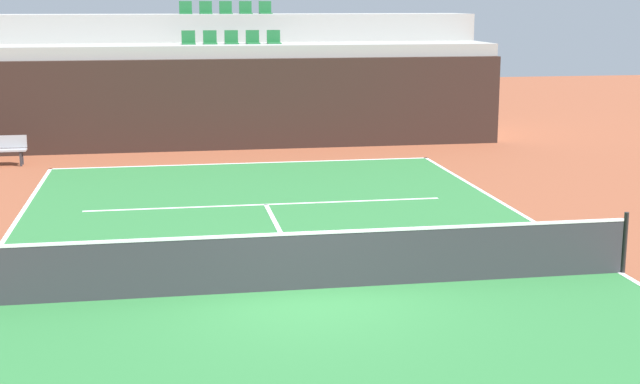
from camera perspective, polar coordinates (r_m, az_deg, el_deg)
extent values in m
plane|color=brown|center=(14.95, -0.64, -6.14)|extent=(80.00, 80.00, 0.00)
cube|color=#2D7238|center=(14.95, -0.64, -6.12)|extent=(11.00, 24.00, 0.01)
cube|color=white|center=(26.49, -4.75, 1.81)|extent=(11.00, 0.10, 0.00)
cube|color=white|center=(16.66, 18.27, -4.81)|extent=(0.10, 24.00, 0.00)
cube|color=white|center=(21.07, -3.41, -0.79)|extent=(8.26, 0.10, 0.00)
cube|color=white|center=(17.98, -2.26, -2.99)|extent=(0.10, 6.40, 0.00)
cube|color=black|center=(28.91, -5.27, 5.47)|extent=(17.29, 0.30, 2.85)
cube|color=#9E9E99|center=(30.23, -5.48, 6.13)|extent=(17.29, 2.40, 3.25)
cube|color=#9E9E99|center=(32.57, -5.82, 7.35)|extent=(17.29, 2.40, 4.18)
cube|color=#1E6633|center=(30.04, -8.22, 9.17)|extent=(0.44, 0.44, 0.04)
cube|color=#1E6633|center=(30.23, -8.25, 9.61)|extent=(0.44, 0.04, 0.40)
cube|color=#1E6633|center=(30.07, -6.88, 9.21)|extent=(0.44, 0.44, 0.04)
cube|color=#1E6633|center=(30.26, -6.91, 9.65)|extent=(0.44, 0.04, 0.40)
cube|color=#1E6633|center=(30.11, -5.55, 9.25)|extent=(0.44, 0.44, 0.04)
cube|color=#1E6633|center=(30.30, -5.58, 9.68)|extent=(0.44, 0.04, 0.40)
cube|color=#1E6633|center=(30.17, -4.21, 9.27)|extent=(0.44, 0.44, 0.04)
cube|color=#1E6633|center=(30.36, -4.26, 9.71)|extent=(0.44, 0.04, 0.40)
cube|color=#1E6633|center=(30.25, -2.88, 9.30)|extent=(0.44, 0.44, 0.04)
cube|color=#1E6633|center=(30.44, -2.94, 9.73)|extent=(0.44, 0.04, 0.40)
cube|color=#1E6633|center=(32.41, -8.40, 11.00)|extent=(0.44, 0.44, 0.04)
cube|color=#1E6633|center=(32.61, -8.42, 11.39)|extent=(0.44, 0.04, 0.40)
cube|color=#1E6633|center=(32.44, -7.15, 11.04)|extent=(0.44, 0.44, 0.04)
cube|color=#1E6633|center=(32.63, -7.18, 11.43)|extent=(0.44, 0.04, 0.40)
cube|color=#1E6633|center=(32.48, -5.90, 11.07)|extent=(0.44, 0.44, 0.04)
cube|color=#1E6633|center=(32.68, -5.94, 11.46)|extent=(0.44, 0.04, 0.40)
cube|color=#1E6633|center=(32.53, -4.66, 11.09)|extent=(0.44, 0.44, 0.04)
cube|color=#1E6633|center=(32.73, -4.70, 11.48)|extent=(0.44, 0.04, 0.40)
cube|color=#1E6633|center=(32.60, -3.42, 11.11)|extent=(0.44, 0.44, 0.04)
cube|color=#1E6633|center=(32.80, -3.47, 11.50)|extent=(0.44, 0.04, 0.40)
cylinder|color=black|center=(16.54, 18.54, -3.02)|extent=(0.08, 0.08, 1.07)
cube|color=#333338|center=(14.81, -0.65, -4.41)|extent=(10.90, 0.02, 0.92)
cube|color=white|center=(14.68, -0.65, -2.59)|extent=(10.90, 0.04, 0.05)
cube|color=#99999E|center=(27.67, -19.43, 2.98)|extent=(1.50, 0.04, 0.36)
cube|color=#2D2D33|center=(27.33, -18.23, 1.99)|extent=(0.06, 0.06, 0.42)
cube|color=#2D2D33|center=(27.60, -18.15, 2.08)|extent=(0.06, 0.06, 0.42)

